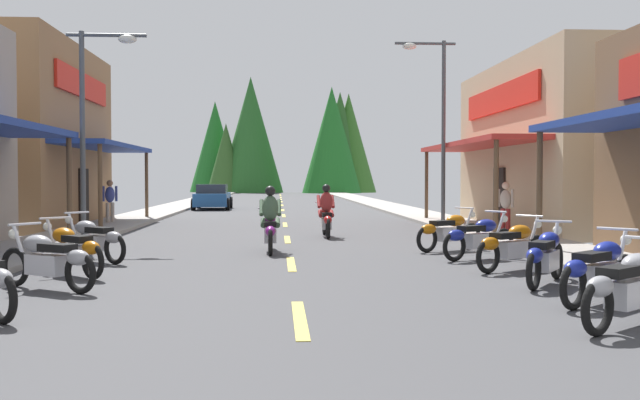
% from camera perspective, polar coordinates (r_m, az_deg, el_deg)
% --- Properties ---
extents(ground, '(10.25, 99.28, 0.10)m').
position_cam_1_polar(ground, '(35.73, -3.00, -1.10)').
color(ground, '#424244').
extents(sidewalk_left, '(2.29, 99.28, 0.12)m').
position_cam_1_polar(sidewalk_left, '(36.23, -12.96, -0.93)').
color(sidewalk_left, '#9E9991').
rests_on(sidewalk_left, ground).
extents(sidewalk_right, '(2.29, 99.28, 0.12)m').
position_cam_1_polar(sidewalk_right, '(36.32, 6.94, -0.89)').
color(sidewalk_right, '#9E9991').
rests_on(sidewalk_right, ground).
extents(centerline_dashes, '(0.16, 74.84, 0.01)m').
position_cam_1_polar(centerline_dashes, '(39.00, -3.04, -0.78)').
color(centerline_dashes, '#E0C64C').
rests_on(centerline_dashes, ground).
extents(storefront_right_far, '(9.98, 10.67, 5.74)m').
position_cam_1_polar(storefront_right_far, '(26.66, 22.74, 4.06)').
color(storefront_right_far, tan).
rests_on(storefront_right_far, ground).
extents(streetlamp_left, '(2.13, 0.30, 5.70)m').
position_cam_1_polar(streetlamp_left, '(20.10, -17.71, 7.43)').
color(streetlamp_left, '#474C51').
rests_on(streetlamp_left, ground).
extents(streetlamp_right, '(2.13, 0.30, 6.53)m').
position_cam_1_polar(streetlamp_right, '(25.13, 9.26, 7.41)').
color(streetlamp_right, '#474C51').
rests_on(streetlamp_right, ground).
extents(motorcycle_parked_right_0, '(1.76, 1.38, 1.04)m').
position_cam_1_polar(motorcycle_parked_right_0, '(9.06, 23.66, -6.38)').
color(motorcycle_parked_right_0, black).
rests_on(motorcycle_parked_right_0, ground).
extents(motorcycle_parked_right_1, '(1.73, 1.42, 1.04)m').
position_cam_1_polar(motorcycle_parked_right_1, '(10.59, 21.64, -5.20)').
color(motorcycle_parked_right_1, black).
rests_on(motorcycle_parked_right_1, ground).
extents(motorcycle_parked_right_2, '(1.31, 1.81, 1.04)m').
position_cam_1_polar(motorcycle_parked_right_2, '(12.13, 17.75, -4.28)').
color(motorcycle_parked_right_2, black).
rests_on(motorcycle_parked_right_2, ground).
extents(motorcycle_parked_right_3, '(1.81, 1.31, 1.04)m').
position_cam_1_polar(motorcycle_parked_right_3, '(13.84, 15.28, -3.52)').
color(motorcycle_parked_right_3, black).
rests_on(motorcycle_parked_right_3, ground).
extents(motorcycle_parked_right_4, '(1.89, 1.18, 1.04)m').
position_cam_1_polar(motorcycle_parked_right_4, '(15.55, 12.68, -2.92)').
color(motorcycle_parked_right_4, black).
rests_on(motorcycle_parked_right_4, ground).
extents(motorcycle_parked_right_5, '(1.87, 1.22, 1.04)m').
position_cam_1_polar(motorcycle_parked_right_5, '(17.24, 10.36, -2.44)').
color(motorcycle_parked_right_5, black).
rests_on(motorcycle_parked_right_5, ground).
extents(motorcycle_parked_left_2, '(1.85, 1.25, 1.04)m').
position_cam_1_polar(motorcycle_parked_left_2, '(11.81, -21.14, -4.48)').
color(motorcycle_parked_left_2, black).
rests_on(motorcycle_parked_left_2, ground).
extents(motorcycle_parked_left_3, '(1.61, 1.56, 1.04)m').
position_cam_1_polar(motorcycle_parked_left_3, '(13.38, -19.51, -3.74)').
color(motorcycle_parked_left_3, black).
rests_on(motorcycle_parked_left_3, ground).
extents(motorcycle_parked_left_4, '(1.73, 1.42, 1.04)m').
position_cam_1_polar(motorcycle_parked_left_4, '(15.44, -17.90, -2.99)').
color(motorcycle_parked_left_4, black).
rests_on(motorcycle_parked_left_4, ground).
extents(rider_cruising_lead, '(0.60, 2.14, 1.57)m').
position_cam_1_polar(rider_cruising_lead, '(16.62, -4.04, -2.00)').
color(rider_cruising_lead, black).
rests_on(rider_cruising_lead, ground).
extents(rider_cruising_trailing, '(0.60, 2.14, 1.57)m').
position_cam_1_polar(rider_cruising_trailing, '(20.87, 0.50, -1.22)').
color(rider_cruising_trailing, black).
rests_on(rider_cruising_trailing, ground).
extents(pedestrian_by_shop, '(0.50, 0.41, 1.68)m').
position_cam_1_polar(pedestrian_by_shop, '(27.26, -16.61, 0.08)').
color(pedestrian_by_shop, '#B2A599').
rests_on(pedestrian_by_shop, ground).
extents(pedestrian_browsing, '(0.43, 0.46, 1.63)m').
position_cam_1_polar(pedestrian_browsing, '(22.16, 14.76, -0.36)').
color(pedestrian_browsing, maroon).
rests_on(pedestrian_browsing, ground).
extents(parked_car_curbside, '(2.10, 4.32, 1.40)m').
position_cam_1_polar(parked_car_curbside, '(39.97, -8.68, 0.24)').
color(parked_car_curbside, '#1E4C8C').
rests_on(parked_car_curbside, ground).
extents(treeline_backdrop, '(23.00, 13.22, 13.96)m').
position_cam_1_polar(treeline_backdrop, '(85.39, -1.93, 4.70)').
color(treeline_backdrop, '#1E6623').
rests_on(treeline_backdrop, ground).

